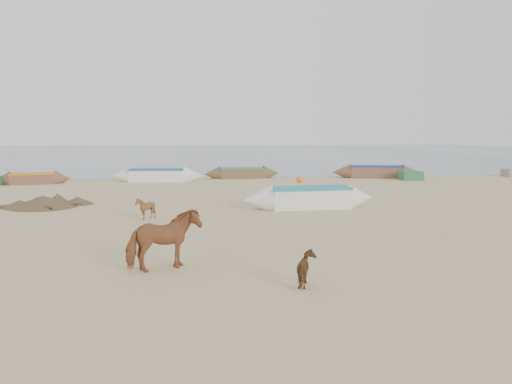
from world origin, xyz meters
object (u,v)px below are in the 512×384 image
Objects in this scene: cow_adult at (163,240)px; calf_front at (145,208)px; near_canoe at (310,198)px; calf_right at (308,269)px.

cow_adult reaches higher than calf_front.
cow_adult reaches higher than near_canoe.
calf_right is (3.23, -1.63, -0.37)m from cow_adult.
cow_adult is 7.63m from calf_front.
cow_adult is 2.00× the size of calf_front.
calf_right is 11.65m from near_canoe.
calf_front is at bearing -15.97° from cow_adult.
calf_front is 0.15× the size of near_canoe.
cow_adult is at bearing 54.26° from calf_right.
calf_right is (4.48, -9.15, -0.06)m from calf_front.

